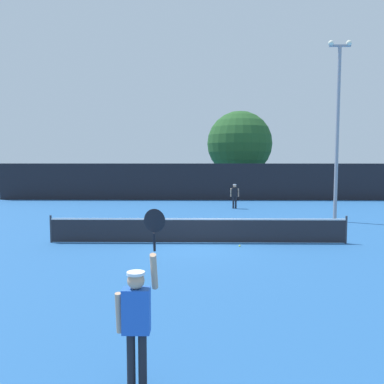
% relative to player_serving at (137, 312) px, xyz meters
% --- Properties ---
extents(ground_plane, '(120.00, 120.00, 0.00)m').
position_rel_player_serving_xyz_m(ground_plane, '(0.84, 9.85, -1.13)').
color(ground_plane, '#235693').
extents(tennis_net, '(11.53, 0.08, 1.07)m').
position_rel_player_serving_xyz_m(tennis_net, '(0.84, 9.85, -0.62)').
color(tennis_net, '#232328').
rests_on(tennis_net, ground).
extents(perimeter_fence, '(31.82, 0.12, 2.91)m').
position_rel_player_serving_xyz_m(perimeter_fence, '(0.84, 26.15, 0.32)').
color(perimeter_fence, black).
rests_on(perimeter_fence, ground).
extents(player_serving, '(0.67, 0.40, 2.56)m').
position_rel_player_serving_xyz_m(player_serving, '(0.00, 0.00, 0.00)').
color(player_serving, blue).
rests_on(player_serving, ground).
extents(player_receiving, '(0.57, 0.24, 1.60)m').
position_rel_player_serving_xyz_m(player_receiving, '(3.27, 20.66, -0.15)').
color(player_receiving, black).
rests_on(player_receiving, ground).
extents(tennis_ball, '(0.07, 0.07, 0.07)m').
position_rel_player_serving_xyz_m(tennis_ball, '(2.39, 9.19, -1.10)').
color(tennis_ball, '#CCE033').
rests_on(tennis_ball, ground).
extents(light_pole, '(1.18, 0.28, 9.24)m').
position_rel_player_serving_xyz_m(light_pole, '(8.02, 15.33, 4.06)').
color(light_pole, gray).
rests_on(light_pole, ground).
extents(large_tree, '(6.07, 6.07, 7.75)m').
position_rel_player_serving_xyz_m(large_tree, '(4.77, 32.14, 3.57)').
color(large_tree, brown).
rests_on(large_tree, ground).
extents(parked_car_near, '(2.12, 4.29, 1.69)m').
position_rel_player_serving_xyz_m(parked_car_near, '(7.54, 33.70, -0.35)').
color(parked_car_near, white).
rests_on(parked_car_near, ground).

